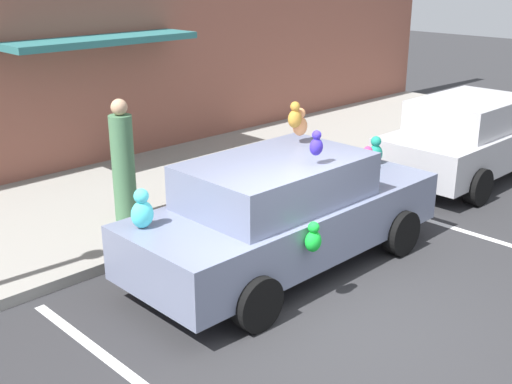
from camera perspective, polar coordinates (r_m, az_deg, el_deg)
The scene contains 9 objects.
ground_plane at distance 7.39m, azimuth 7.44°, elevation -11.89°, with size 60.00×60.00×0.00m, color #2D2D30.
sidewalk at distance 10.82m, azimuth -13.71°, elevation -1.34°, with size 24.00×4.00×0.15m, color gray.
storefront_building at distance 12.07m, azimuth -20.38°, elevation 15.38°, with size 24.00×1.25×6.40m.
parking_stripe_front at distance 10.54m, azimuth 15.16°, elevation -2.46°, with size 0.12×3.60×0.01m, color silver.
parking_stripe_rear at distance 6.78m, azimuth -11.67°, elevation -15.33°, with size 0.12×3.60×0.01m, color silver.
plush_covered_car at distance 8.37m, azimuth 2.64°, elevation -1.69°, with size 4.54×1.98×2.13m.
parked_sedan_behind at distance 12.69m, azimuth 18.63°, elevation 4.66°, with size 4.25×1.92×1.54m.
teddy_bear_on_sidewalk at distance 10.58m, azimuth -4.56°, elevation 0.98°, with size 0.36×0.30×0.70m.
pedestrian_near_shopfront at distance 9.73m, azimuth -11.73°, elevation 2.39°, with size 0.34×0.34×1.87m.
Camera 1 is at (-5.04, -3.80, 3.84)m, focal length 44.96 mm.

